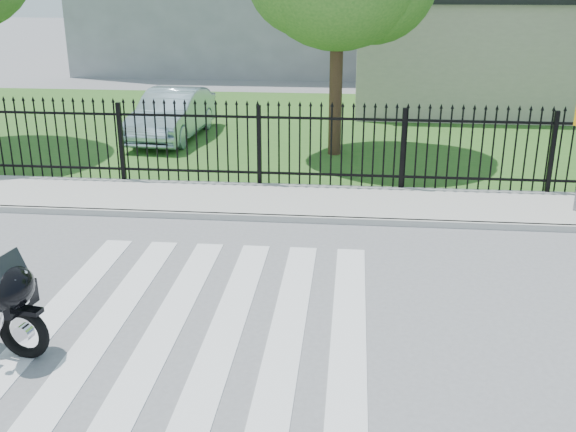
{
  "coord_description": "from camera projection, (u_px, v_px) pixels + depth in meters",
  "views": [
    {
      "loc": [
        1.98,
        -7.73,
        4.41
      ],
      "look_at": [
        1.05,
        1.58,
        1.0
      ],
      "focal_mm": 42.0,
      "sensor_mm": 36.0,
      "label": 1
    }
  ],
  "objects": [
    {
      "name": "ground",
      "position": [
        197.0,
        325.0,
        8.92
      ],
      "size": [
        120.0,
        120.0,
        0.0
      ],
      "primitive_type": "plane",
      "color": "slate",
      "rests_on": "ground"
    },
    {
      "name": "crosswalk",
      "position": [
        197.0,
        324.0,
        8.91
      ],
      "size": [
        5.0,
        5.5,
        0.01
      ],
      "primitive_type": null,
      "color": "silver",
      "rests_on": "ground"
    },
    {
      "name": "sidewalk",
      "position": [
        253.0,
        200.0,
        13.57
      ],
      "size": [
        40.0,
        2.0,
        0.12
      ],
      "primitive_type": "cube",
      "color": "#ADAAA3",
      "rests_on": "ground"
    },
    {
      "name": "curb",
      "position": [
        245.0,
        217.0,
        12.63
      ],
      "size": [
        40.0,
        0.12,
        0.12
      ],
      "primitive_type": "cube",
      "color": "#ADAAA3",
      "rests_on": "ground"
    },
    {
      "name": "grass_strip",
      "position": [
        287.0,
        127.0,
        20.13
      ],
      "size": [
        40.0,
        12.0,
        0.02
      ],
      "primitive_type": "cube",
      "color": "#2C5D20",
      "rests_on": "ground"
    },
    {
      "name": "iron_fence",
      "position": [
        259.0,
        147.0,
        14.22
      ],
      "size": [
        26.0,
        0.04,
        1.8
      ],
      "color": "black",
      "rests_on": "ground"
    },
    {
      "name": "building_low",
      "position": [
        506.0,
        55.0,
        22.63
      ],
      "size": [
        10.0,
        6.0,
        3.5
      ],
      "primitive_type": "cube",
      "color": "#C2B4A1",
      "rests_on": "ground"
    },
    {
      "name": "parked_car",
      "position": [
        172.0,
        114.0,
        18.59
      ],
      "size": [
        1.67,
        4.13,
        1.33
      ],
      "primitive_type": "imported",
      "rotation": [
        0.0,
        0.0,
        -0.07
      ],
      "color": "#9AB5C2",
      "rests_on": "grass_strip"
    }
  ]
}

